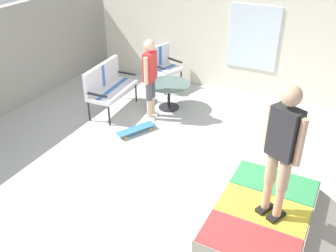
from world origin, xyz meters
name	(u,v)px	position (x,y,z in m)	size (l,w,h in m)	color
ground_plane	(160,178)	(0.00, 0.00, -0.05)	(12.00, 12.00, 0.10)	#B2B2AD
house_facade	(216,30)	(3.80, 0.49, 1.38)	(0.23, 6.00, 2.75)	silver
skate_ramp	(263,228)	(-0.74, -1.84, 0.31)	(1.77, 1.98, 0.63)	gray
patio_bench	(108,84)	(1.59, 2.05, 0.62)	(1.28, 0.62, 1.02)	black
patio_chair_near_house	(163,63)	(3.17, 1.55, 0.61)	(0.76, 0.72, 1.02)	black
patio_table	(169,91)	(2.24, 0.94, 0.40)	(0.90, 0.90, 0.57)	black
person_watching	(150,74)	(1.70, 1.08, 0.96)	(0.48, 0.27, 1.66)	silver
person_skater	(282,145)	(-0.80, -1.90, 1.60)	(0.34, 0.44, 1.67)	black
skateboard_by_bench	(136,129)	(1.00, 1.04, 0.08)	(0.80, 0.54, 0.10)	#3372B2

